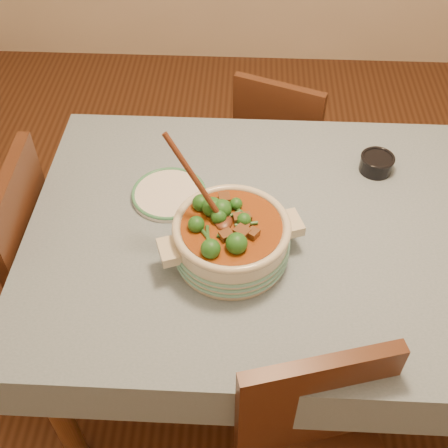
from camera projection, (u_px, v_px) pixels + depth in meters
The scene contains 7 objects.
floor at pixel (285, 356), 2.25m from camera, with size 4.50×4.50×0.00m, color #432313.
dining_table at pixel (301, 249), 1.76m from camera, with size 1.68×1.08×0.76m.
stew_casserole at pixel (231, 237), 1.56m from camera, with size 0.41×0.41×0.39m.
white_plate at pixel (169, 194), 1.78m from camera, with size 0.24×0.24×0.02m.
condiment_bowl at pixel (377, 162), 1.85m from camera, with size 0.13×0.13×0.06m.
chair_far at pixel (282, 141), 2.46m from camera, with size 0.48×0.48×0.80m.
chair_left at pixel (6, 261), 1.92m from camera, with size 0.44×0.44×0.91m.
Camera 1 is at (-0.19, -1.15, 2.01)m, focal length 45.00 mm.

